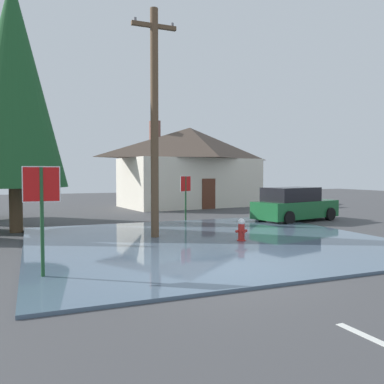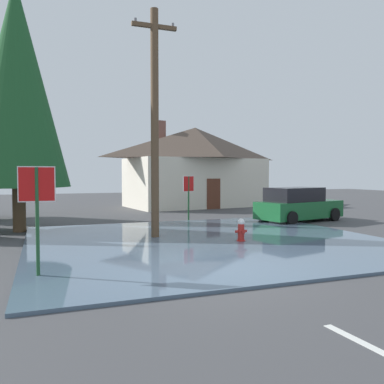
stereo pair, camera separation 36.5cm
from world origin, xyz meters
The scene contains 10 objects.
ground_plane centered at (0.00, 0.00, -0.05)m, with size 80.00×80.00×0.10m, color #424244.
flood_puddle centered at (1.35, 3.89, 0.04)m, with size 11.77×11.03×0.08m, color #4C6075.
lane_stop_bar centered at (0.05, -1.33, 0.00)m, with size 4.14×0.30×0.01m, color silver.
stop_sign_near centered at (-4.06, 0.79, 1.79)m, with size 0.78×0.08×2.49m.
fire_hydrant centered at (2.26, 3.26, 0.41)m, with size 0.42×0.36×0.83m.
utility_pole centered at (-0.20, 5.11, 4.20)m, with size 1.60×0.28×8.05m.
stop_sign_far centered at (2.66, 9.49, 1.58)m, with size 0.68×0.38×2.22m.
house centered at (6.23, 17.88, 2.89)m, with size 10.52×6.68×6.01m.
parked_car centered at (7.68, 7.71, 0.79)m, with size 4.80×2.80×1.66m.
pine_tree_far_center centered at (-4.83, 8.73, 5.88)m, with size 4.00×4.00×9.99m.
Camera 2 is at (-3.94, -8.56, 2.33)m, focal length 37.32 mm.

